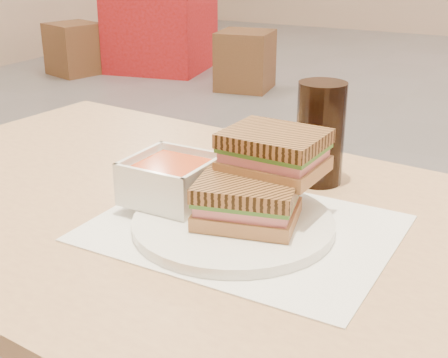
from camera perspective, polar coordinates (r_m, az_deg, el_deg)
The scene contains 10 objects.
main_table at distance 0.94m, azimuth -1.99°, elevation -9.29°, with size 1.27×0.83×0.75m.
tray_liner at distance 0.84m, azimuth 1.83°, elevation -4.56°, with size 0.40×0.32×0.00m.
plate at distance 0.83m, azimuth 0.87°, elevation -4.14°, with size 0.27×0.27×0.01m.
soup_bowl at distance 0.88m, azimuth -4.86°, elevation -0.21°, with size 0.12×0.12×0.06m.
panini_lower at distance 0.81m, azimuth 2.19°, elevation -1.99°, with size 0.15×0.13×0.06m.
panini_upper at distance 0.84m, azimuth 4.66°, elevation 2.50°, with size 0.14×0.12×0.06m.
cola_glass at distance 0.98m, azimuth 8.90°, elevation 4.20°, with size 0.08×0.08×0.16m.
bg_table_0 at distance 5.51m, azimuth -5.86°, elevation 13.63°, with size 0.91×0.91×0.69m.
bg_chair_0l at distance 5.45m, azimuth -13.69°, elevation 11.64°, with size 0.47×0.47×0.42m.
bg_chair_0r at distance 4.77m, azimuth 1.97°, elevation 10.92°, with size 0.45×0.45×0.44m.
Camera 1 is at (0.36, -2.67, 1.12)m, focal length 49.36 mm.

